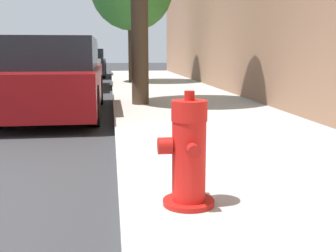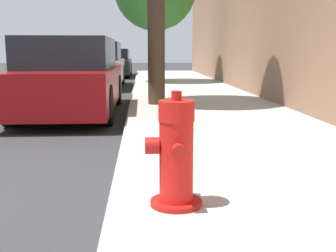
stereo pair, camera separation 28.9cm
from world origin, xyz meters
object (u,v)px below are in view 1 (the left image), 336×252
at_px(parked_car_near, 55,78).
at_px(parked_car_mid, 72,66).
at_px(fire_hydrant, 188,155).
at_px(parked_car_far, 87,63).

distance_m(parked_car_near, parked_car_mid, 5.90).
distance_m(fire_hydrant, parked_car_mid, 11.31).
bearing_deg(fire_hydrant, parked_car_mid, 98.79).
bearing_deg(parked_car_far, fire_hydrant, -84.67).
relative_size(fire_hydrant, parked_car_far, 0.17).
bearing_deg(parked_car_near, fire_hydrant, -73.68).
xyz_separation_m(parked_car_mid, parked_car_far, (0.12, 6.02, -0.08)).
relative_size(fire_hydrant, parked_car_near, 0.18).
bearing_deg(parked_car_near, parked_car_mid, 91.76).
xyz_separation_m(parked_car_near, parked_car_mid, (-0.18, 5.89, 0.02)).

